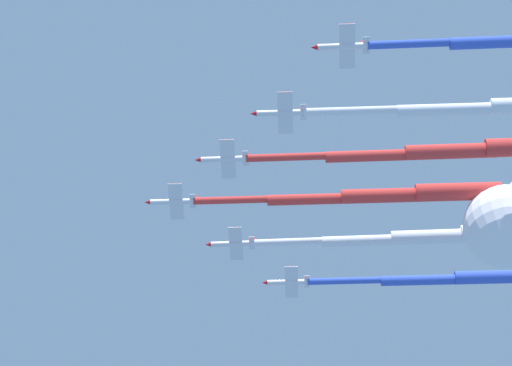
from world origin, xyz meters
TOP-DOWN VIEW (x-y plane):
  - jet_lead at (24.23, -8.77)m, footprint 59.09×41.15m
  - jet_port_inner at (27.17, -25.78)m, footprint 60.10×42.31m
  - jet_starboard_inner at (38.92, -4.60)m, footprint 57.15×40.80m
  - jet_starboard_mid at (58.39, -2.25)m, footprint 62.62×43.33m

SIDE VIEW (x-z plane):
  - jet_port_inner at x=27.17m, z-range 175.92..180.12m
  - jet_starboard_mid at x=58.39m, z-range 176.34..180.41m
  - jet_starboard_inner at x=38.92m, z-range 176.70..180.76m
  - jet_lead at x=24.23m, z-range 177.23..181.37m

